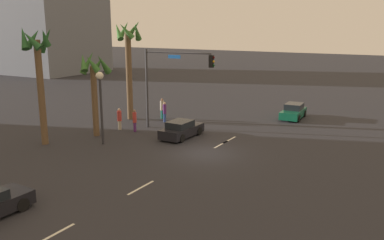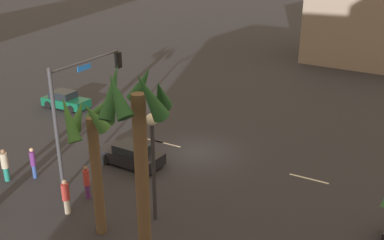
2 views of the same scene
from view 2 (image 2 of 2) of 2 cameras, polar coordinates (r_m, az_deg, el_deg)
name	(u,v)px [view 2 (image 2 of 2)]	position (r m, az deg, el deg)	size (l,w,h in m)	color
ground_plane	(198,151)	(27.40, 0.77, -4.22)	(220.00, 220.00, 0.00)	#28282D
lane_stripe_2	(309,179)	(25.04, 15.37, -7.58)	(2.22, 0.14, 0.01)	silver
lane_stripe_3	(167,144)	(28.53, -3.38, -3.19)	(2.12, 0.14, 0.01)	silver
lane_stripe_4	(150,139)	(29.27, -5.69, -2.61)	(2.20, 0.14, 0.01)	silver
car_0	(131,155)	(25.78, -8.22, -4.61)	(4.09, 1.89, 1.34)	black
car_2	(65,100)	(36.62, -16.60, 2.54)	(4.01, 1.98, 1.40)	#0F5138
traffic_signal	(80,98)	(23.77, -14.77, 2.91)	(0.84, 6.19, 6.67)	#38383D
streetlamp	(153,146)	(19.06, -5.28, -3.45)	(0.56, 0.56, 5.33)	#2D2D33
pedestrian_0	(5,164)	(25.68, -23.76, -5.46)	(0.54, 0.54, 1.91)	#1E7266
pedestrian_1	(66,196)	(21.58, -16.53, -9.72)	(0.46, 0.46, 1.81)	#B2A58C
pedestrian_2	(87,181)	(22.53, -13.92, -7.95)	(0.40, 0.40, 1.85)	#59266B
pedestrian_3	(33,162)	(25.43, -20.51, -5.27)	(0.34, 0.34, 1.83)	#2D478C
palm_tree_0	(92,135)	(18.14, -13.19, -2.03)	(2.27, 2.74, 6.65)	brown
palm_tree_2	(139,139)	(14.25, -7.17, -2.54)	(2.61, 2.27, 8.56)	brown
building_1	(376,0)	(56.37, 23.47, 14.51)	(12.13, 14.81, 13.93)	gray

